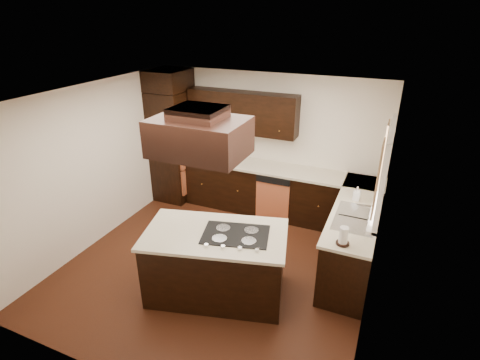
# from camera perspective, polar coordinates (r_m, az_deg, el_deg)

# --- Properties ---
(floor) EXTENTS (4.20, 4.20, 0.02)m
(floor) POSITION_cam_1_polar(r_m,az_deg,el_deg) (5.72, -3.38, -12.79)
(floor) COLOR #542714
(floor) RESTS_ON ground
(ceiling) EXTENTS (4.20, 4.20, 0.02)m
(ceiling) POSITION_cam_1_polar(r_m,az_deg,el_deg) (4.65, -4.16, 12.72)
(ceiling) COLOR silver
(ceiling) RESTS_ON ground
(wall_back) EXTENTS (4.20, 0.02, 2.50)m
(wall_back) POSITION_cam_1_polar(r_m,az_deg,el_deg) (6.86, 4.25, 5.72)
(wall_back) COLOR white
(wall_back) RESTS_ON ground
(wall_front) EXTENTS (4.20, 0.02, 2.50)m
(wall_front) POSITION_cam_1_polar(r_m,az_deg,el_deg) (3.61, -19.51, -14.88)
(wall_front) COLOR white
(wall_front) RESTS_ON ground
(wall_left) EXTENTS (0.02, 4.20, 2.50)m
(wall_left) POSITION_cam_1_polar(r_m,az_deg,el_deg) (6.24, -21.32, 2.07)
(wall_left) COLOR white
(wall_left) RESTS_ON ground
(wall_right) EXTENTS (0.02, 4.20, 2.50)m
(wall_right) POSITION_cam_1_polar(r_m,az_deg,el_deg) (4.60, 20.55, -5.84)
(wall_right) COLOR white
(wall_right) RESTS_ON ground
(oven_column) EXTENTS (0.65, 0.75, 2.12)m
(oven_column) POSITION_cam_1_polar(r_m,az_deg,el_deg) (7.33, -10.13, 5.07)
(oven_column) COLOR black
(oven_column) RESTS_ON floor
(wall_oven_face) EXTENTS (0.05, 0.62, 0.78)m
(wall_oven_face) POSITION_cam_1_polar(r_m,az_deg,el_deg) (7.14, -7.79, 5.19)
(wall_oven_face) COLOR #D46A3F
(wall_oven_face) RESTS_ON oven_column
(base_cabinets_back) EXTENTS (2.93, 0.60, 0.88)m
(base_cabinets_back) POSITION_cam_1_polar(r_m,az_deg,el_deg) (6.89, 3.46, -1.47)
(base_cabinets_back) COLOR black
(base_cabinets_back) RESTS_ON floor
(base_cabinets_right) EXTENTS (0.60, 2.40, 0.88)m
(base_cabinets_right) POSITION_cam_1_polar(r_m,az_deg,el_deg) (5.80, 17.02, -8.04)
(base_cabinets_right) COLOR black
(base_cabinets_right) RESTS_ON floor
(countertop_back) EXTENTS (2.93, 0.63, 0.04)m
(countertop_back) POSITION_cam_1_polar(r_m,az_deg,el_deg) (6.69, 3.51, 2.02)
(countertop_back) COLOR beige
(countertop_back) RESTS_ON base_cabinets_back
(countertop_right) EXTENTS (0.63, 2.40, 0.04)m
(countertop_right) POSITION_cam_1_polar(r_m,az_deg,el_deg) (5.57, 17.44, -4.01)
(countertop_right) COLOR beige
(countertop_right) RESTS_ON base_cabinets_right
(upper_cabinets) EXTENTS (2.00, 0.34, 0.72)m
(upper_cabinets) POSITION_cam_1_polar(r_m,az_deg,el_deg) (6.69, 0.35, 10.29)
(upper_cabinets) COLOR black
(upper_cabinets) RESTS_ON wall_back
(dishwasher_front) EXTENTS (0.60, 0.05, 0.72)m
(dishwasher_front) POSITION_cam_1_polar(r_m,az_deg,el_deg) (6.58, 4.96, -3.29)
(dishwasher_front) COLOR #D46A3F
(dishwasher_front) RESTS_ON floor
(window_frame) EXTENTS (0.06, 1.32, 1.12)m
(window_frame) POSITION_cam_1_polar(r_m,az_deg,el_deg) (4.93, 21.27, 1.30)
(window_frame) COLOR white
(window_frame) RESTS_ON wall_right
(window_pane) EXTENTS (0.00, 1.20, 1.00)m
(window_pane) POSITION_cam_1_polar(r_m,az_deg,el_deg) (4.93, 21.59, 1.24)
(window_pane) COLOR white
(window_pane) RESTS_ON wall_right
(curtain_left) EXTENTS (0.02, 0.34, 0.90)m
(curtain_left) POSITION_cam_1_polar(r_m,az_deg,el_deg) (4.53, 20.26, 0.09)
(curtain_left) COLOR beige
(curtain_left) RESTS_ON wall_right
(curtain_right) EXTENTS (0.02, 0.34, 0.90)m
(curtain_right) POSITION_cam_1_polar(r_m,az_deg,el_deg) (5.31, 21.01, 3.53)
(curtain_right) COLOR beige
(curtain_right) RESTS_ON wall_right
(sink_rim) EXTENTS (0.52, 0.84, 0.01)m
(sink_rim) POSITION_cam_1_polar(r_m,az_deg,el_deg) (5.25, 17.15, -5.51)
(sink_rim) COLOR silver
(sink_rim) RESTS_ON countertop_right
(island) EXTENTS (1.90, 1.34, 0.88)m
(island) POSITION_cam_1_polar(r_m,az_deg,el_deg) (4.99, -3.66, -12.72)
(island) COLOR black
(island) RESTS_ON floor
(island_top) EXTENTS (1.97, 1.41, 0.04)m
(island_top) POSITION_cam_1_polar(r_m,az_deg,el_deg) (4.73, -3.80, -8.28)
(island_top) COLOR beige
(island_top) RESTS_ON island
(cooktop) EXTENTS (0.92, 0.73, 0.01)m
(cooktop) POSITION_cam_1_polar(r_m,az_deg,el_deg) (4.67, -0.66, -8.30)
(cooktop) COLOR black
(cooktop) RESTS_ON island_top
(range_hood) EXTENTS (1.05, 0.72, 0.42)m
(range_hood) POSITION_cam_1_polar(r_m,az_deg,el_deg) (4.23, -6.22, 6.52)
(range_hood) COLOR black
(range_hood) RESTS_ON ceiling
(hood_duct) EXTENTS (0.55, 0.50, 0.13)m
(hood_duct) POSITION_cam_1_polar(r_m,az_deg,el_deg) (4.15, -6.40, 10.13)
(hood_duct) COLOR black
(hood_duct) RESTS_ON ceiling
(blender_base) EXTENTS (0.15, 0.15, 0.10)m
(blender_base) POSITION_cam_1_polar(r_m,az_deg,el_deg) (6.88, -2.92, 3.32)
(blender_base) COLOR silver
(blender_base) RESTS_ON countertop_back
(blender_pitcher) EXTENTS (0.13, 0.13, 0.26)m
(blender_pitcher) POSITION_cam_1_polar(r_m,az_deg,el_deg) (6.82, -2.95, 4.73)
(blender_pitcher) COLOR silver
(blender_pitcher) RESTS_ON blender_base
(spice_rack) EXTENTS (0.35, 0.16, 0.28)m
(spice_rack) POSITION_cam_1_polar(r_m,az_deg,el_deg) (6.96, -3.51, 4.35)
(spice_rack) COLOR black
(spice_rack) RESTS_ON countertop_back
(mixing_bowl) EXTENTS (0.33, 0.33, 0.06)m
(mixing_bowl) POSITION_cam_1_polar(r_m,az_deg,el_deg) (7.06, -4.60, 3.66)
(mixing_bowl) COLOR white
(mixing_bowl) RESTS_ON countertop_back
(soap_bottle) EXTENTS (0.11, 0.11, 0.21)m
(soap_bottle) POSITION_cam_1_polar(r_m,az_deg,el_deg) (5.69, 17.39, -1.99)
(soap_bottle) COLOR white
(soap_bottle) RESTS_ON countertop_right
(paper_towel) EXTENTS (0.13, 0.13, 0.23)m
(paper_towel) POSITION_cam_1_polar(r_m,az_deg,el_deg) (4.60, 15.50, -8.23)
(paper_towel) COLOR white
(paper_towel) RESTS_ON countertop_right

